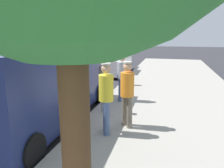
{
  "coord_description": "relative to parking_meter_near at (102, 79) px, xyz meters",
  "views": [
    {
      "loc": [
        3.24,
        -5.2,
        2.49
      ],
      "look_at": [
        1.65,
        0.8,
        1.05
      ],
      "focal_mm": 34.86,
      "sensor_mm": 36.0,
      "label": 1
    }
  ],
  "objects": [
    {
      "name": "pedestrian_in_orange",
      "position": [
        0.91,
        -0.83,
        -0.07
      ],
      "size": [
        0.34,
        0.34,
        1.68
      ],
      "color": "#726656",
      "rests_on": "sidewalk_slab"
    },
    {
      "name": "parked_sedan_ahead",
      "position": [
        -1.66,
        7.3,
        -0.43
      ],
      "size": [
        1.97,
        4.42,
        1.65
      ],
      "color": "white",
      "rests_on": "ground"
    },
    {
      "name": "parked_van",
      "position": [
        -1.5,
        -0.74,
        -0.03
      ],
      "size": [
        2.17,
        5.22,
        2.15
      ],
      "color": "navy",
      "rests_on": "ground"
    },
    {
      "name": "ground_plane",
      "position": [
        -1.35,
        -0.8,
        -1.18
      ],
      "size": [
        80.0,
        80.0,
        0.0
      ],
      "primitive_type": "plane",
      "color": "#2D2D33"
    },
    {
      "name": "parking_meter_near",
      "position": [
        0.0,
        0.0,
        0.0
      ],
      "size": [
        0.14,
        0.18,
        1.52
      ],
      "color": "gray",
      "rests_on": "sidewalk_slab"
    },
    {
      "name": "traffic_light_corner",
      "position": [
        -7.7,
        11.48,
        2.34
      ],
      "size": [
        2.48,
        0.42,
        5.2
      ],
      "color": "black",
      "rests_on": "ground"
    },
    {
      "name": "fire_hydrant",
      "position": [
        0.1,
        3.74,
        -0.61
      ],
      "size": [
        0.24,
        0.24,
        0.86
      ],
      "color": "red",
      "rests_on": "sidewalk_slab"
    },
    {
      "name": "pedestrian_in_yellow",
      "position": [
        0.52,
        -1.34,
        -0.06
      ],
      "size": [
        0.34,
        0.35,
        1.7
      ],
      "color": "#4C608C",
      "rests_on": "sidewalk_slab"
    },
    {
      "name": "sidewalk_slab",
      "position": [
        2.15,
        -0.8,
        -1.11
      ],
      "size": [
        5.0,
        32.0,
        0.15
      ],
      "primitive_type": "cube",
      "color": "#9E998E",
      "rests_on": "ground"
    },
    {
      "name": "pedestrian_in_gray",
      "position": [
        0.31,
        1.31,
        -0.09
      ],
      "size": [
        0.34,
        0.35,
        1.65
      ],
      "color": "#4C608C",
      "rests_on": "sidewalk_slab"
    }
  ]
}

